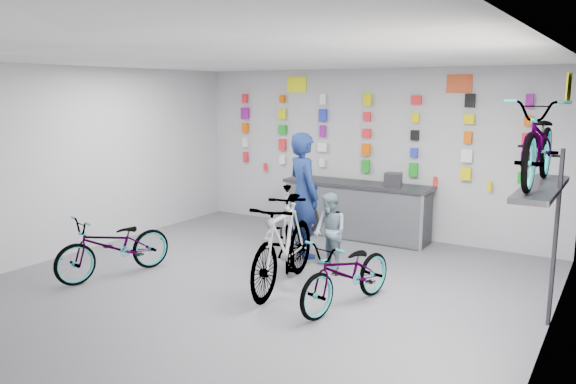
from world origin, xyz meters
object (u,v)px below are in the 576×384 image
Objects in this scene: bike_right at (348,273)px; customer at (330,231)px; bike_center at (284,244)px; clerk at (304,195)px; bike_service at (287,226)px; bike_left at (115,245)px; counter at (356,211)px.

bike_right is 1.46× the size of customer.
bike_center is 1.22× the size of bike_right.
clerk is (-1.55, 1.61, 0.55)m from bike_right.
bike_service is at bearing 155.75° from bike_right.
customer is at bearing 53.56° from bike_left.
bike_center is at bearing 143.51° from clerk.
bike_left is 3.39m from bike_right.
counter is 1.57m from clerk.
clerk reaches higher than bike_service.
bike_right is 0.84× the size of clerk.
bike_right is at bearing 27.08° from bike_left.
counter is 3.35m from bike_right.
bike_left is (-2.00, -3.76, -0.03)m from counter.
bike_center is at bearing -177.75° from bike_right.
bike_center reaches higher than bike_service.
bike_left reaches higher than bike_right.
bike_service reaches higher than bike_right.
bike_left is at bearing -156.21° from bike_right.
bike_center reaches higher than bike_left.
clerk is at bearing -179.07° from customer.
customer is (0.43, -1.85, 0.08)m from counter.
counter is 2.37× the size of customer.
clerk is at bearing 67.83° from bike_left.
bike_right is at bearing 167.42° from clerk.
clerk is at bearing -99.14° from counter.
bike_left is 1.51× the size of customer.
counter is 1.37× the size of clerk.
counter is 1.33× the size of bike_center.
counter is at bearing -65.68° from clerk.
clerk reaches higher than bike_right.
clerk is at bearing 146.20° from bike_right.
counter is at bearing 77.48° from bike_left.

